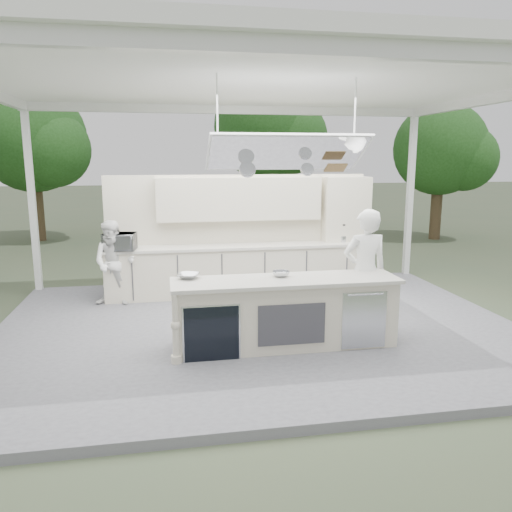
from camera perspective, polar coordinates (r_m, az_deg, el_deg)
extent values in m
plane|color=#424932|center=(7.89, 0.36, -8.71)|extent=(90.00, 90.00, 0.00)
cube|color=slate|center=(7.87, 0.36, -8.30)|extent=(8.00, 6.00, 0.12)
cube|color=white|center=(11.50, 17.17, 6.51)|extent=(0.12, 0.12, 3.70)
cube|color=white|center=(10.54, -24.22, 5.65)|extent=(0.12, 0.12, 3.70)
cube|color=white|center=(7.50, 0.40, 19.58)|extent=(8.20, 6.20, 0.16)
cube|color=white|center=(4.70, 7.45, 22.62)|extent=(8.00, 0.12, 0.16)
cube|color=white|center=(10.33, -2.69, 16.35)|extent=(8.00, 0.12, 0.16)
cube|color=white|center=(9.04, 26.56, 15.98)|extent=(0.12, 6.00, 0.16)
cube|color=white|center=(6.58, 3.60, 11.74)|extent=(2.00, 0.71, 0.43)
cube|color=white|center=(6.58, 3.60, 11.74)|extent=(2.06, 0.76, 0.46)
cylinder|color=white|center=(6.45, -4.45, 15.97)|extent=(0.02, 0.02, 0.95)
cylinder|color=white|center=(6.87, 11.24, 15.49)|extent=(0.02, 0.02, 0.95)
cylinder|color=silver|center=(6.63, -1.00, 9.85)|extent=(0.22, 0.14, 0.21)
cylinder|color=silver|center=(6.76, 5.88, 9.82)|extent=(0.18, 0.12, 0.18)
cube|color=olive|center=(6.90, 9.08, 9.93)|extent=(0.28, 0.18, 0.12)
cube|color=beige|center=(6.91, 3.38, -6.64)|extent=(3.00, 0.70, 0.90)
cube|color=silver|center=(6.78, 3.43, -2.82)|extent=(3.10, 0.78, 0.05)
cylinder|color=beige|center=(6.40, -9.17, -8.15)|extent=(0.11, 0.11, 0.92)
cube|color=black|center=(6.45, -5.09, -8.84)|extent=(0.70, 0.04, 0.72)
cube|color=silver|center=(6.44, -5.09, -8.85)|extent=(0.74, 0.03, 0.72)
cube|color=#3A393F|center=(6.59, 4.11, -7.82)|extent=(0.90, 0.02, 0.55)
cube|color=silver|center=(6.90, 12.25, -7.19)|extent=(0.62, 0.02, 0.78)
cube|color=beige|center=(9.53, -1.73, -1.65)|extent=(5.00, 0.65, 0.90)
cube|color=silver|center=(9.44, -1.75, 1.16)|extent=(5.08, 0.72, 0.05)
cube|color=beige|center=(9.70, -2.01, 2.63)|extent=(5.00, 0.10, 2.25)
cube|color=beige|center=(9.49, -1.93, 6.55)|extent=(3.10, 0.38, 0.80)
cube|color=beige|center=(9.99, 10.18, 5.16)|extent=(0.90, 0.45, 1.30)
cube|color=olive|center=(9.99, 10.18, 5.16)|extent=(0.84, 0.40, 0.03)
cylinder|color=silver|center=(9.89, 9.81, 1.97)|extent=(0.20, 0.20, 0.12)
cylinder|color=black|center=(9.87, 9.84, 2.88)|extent=(0.17, 0.17, 0.20)
cylinder|color=black|center=(10.02, 11.69, 1.95)|extent=(0.16, 0.16, 0.10)
cone|color=black|center=(9.99, 11.73, 2.91)|extent=(0.14, 0.14, 0.24)
cylinder|color=#4D3C26|center=(17.86, -23.64, 4.97)|extent=(0.36, 0.36, 2.10)
sphere|color=#285D22|center=(17.79, -24.21, 12.15)|extent=(3.40, 3.40, 3.40)
sphere|color=#285D22|center=(17.14, -22.28, 11.23)|extent=(2.38, 2.38, 2.38)
cylinder|color=#4D3C26|center=(19.73, 1.13, 6.90)|extent=(0.36, 0.36, 2.45)
sphere|color=#285D22|center=(19.71, 1.16, 14.53)|extent=(4.00, 4.00, 4.00)
sphere|color=#285D22|center=(19.28, 3.91, 13.40)|extent=(2.80, 2.80, 2.80)
cylinder|color=#4D3C26|center=(17.76, 19.87, 4.93)|extent=(0.36, 0.36, 1.92)
sphere|color=#285D22|center=(17.68, 20.31, 11.42)|extent=(3.00, 3.00, 3.00)
sphere|color=#285D22|center=(17.60, 22.70, 10.28)|extent=(2.10, 2.10, 2.10)
imported|color=white|center=(7.49, 12.32, -1.74)|extent=(0.68, 0.46, 1.84)
imported|color=white|center=(9.08, -15.91, -0.79)|extent=(0.83, 0.71, 1.50)
imported|color=#B9BCC1|center=(9.15, -15.32, 1.59)|extent=(0.61, 0.46, 0.31)
imported|color=#B0B3B7|center=(6.83, -7.73, -2.27)|extent=(0.37, 0.37, 0.07)
imported|color=#B7BABF|center=(6.90, 2.87, -2.05)|extent=(0.31, 0.31, 0.07)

